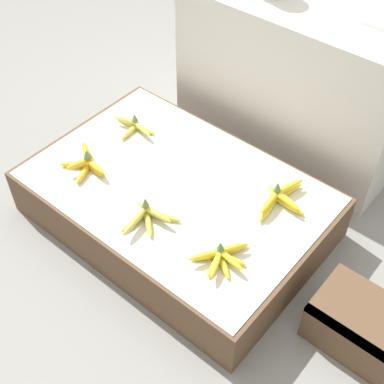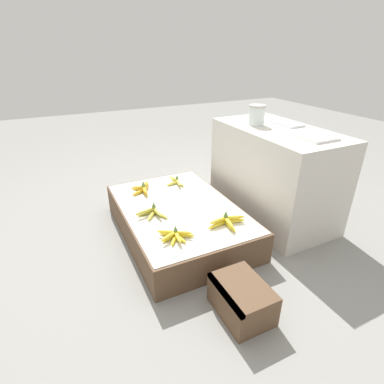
{
  "view_description": "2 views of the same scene",
  "coord_description": "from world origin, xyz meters",
  "views": [
    {
      "loc": [
        1.02,
        -1.12,
        1.76
      ],
      "look_at": [
        0.08,
        -0.0,
        0.24
      ],
      "focal_mm": 50.0,
      "sensor_mm": 36.0,
      "label": 1
    },
    {
      "loc": [
        1.79,
        -0.75,
        1.29
      ],
      "look_at": [
        -0.01,
        0.12,
        0.31
      ],
      "focal_mm": 28.0,
      "sensor_mm": 36.0,
      "label": 2
    }
  ],
  "objects": [
    {
      "name": "display_platform",
      "position": [
        0.0,
        0.0,
        0.11
      ],
      "size": [
        1.19,
        0.81,
        0.23
      ],
      "color": "brown",
      "rests_on": "ground_plane"
    },
    {
      "name": "banana_bunch_front_midleft",
      "position": [
        0.04,
        -0.21,
        0.25
      ],
      "size": [
        0.18,
        0.21,
        0.09
      ],
      "color": "gold",
      "rests_on": "display_platform"
    },
    {
      "name": "banana_bunch_front_left",
      "position": [
        -0.36,
        -0.16,
        0.25
      ],
      "size": [
        0.21,
        0.19,
        0.1
      ],
      "color": "gold",
      "rests_on": "display_platform"
    },
    {
      "name": "ground_plane",
      "position": [
        0.0,
        0.0,
        0.0
      ],
      "size": [
        10.0,
        10.0,
        0.0
      ],
      "primitive_type": "plane",
      "color": "gray"
    },
    {
      "name": "banana_bunch_front_midright",
      "position": [
        0.37,
        -0.18,
        0.25
      ],
      "size": [
        0.19,
        0.23,
        0.08
      ],
      "color": "yellow",
      "rests_on": "display_platform"
    },
    {
      "name": "wooden_crate",
      "position": [
        0.85,
        -0.01,
        0.09
      ],
      "size": [
        0.33,
        0.24,
        0.19
      ],
      "color": "brown",
      "rests_on": "ground_plane"
    },
    {
      "name": "back_vendor_table",
      "position": [
        0.07,
        0.81,
        0.37
      ],
      "size": [
        1.05,
        0.56,
        0.73
      ],
      "color": "beige",
      "rests_on": "ground_plane"
    },
    {
      "name": "banana_bunch_middle_midright",
      "position": [
        0.37,
        0.19,
        0.25
      ],
      "size": [
        0.18,
        0.28,
        0.1
      ],
      "color": "yellow",
      "rests_on": "display_platform"
    },
    {
      "name": "banana_bunch_middle_left",
      "position": [
        -0.38,
        0.14,
        0.25
      ],
      "size": [
        0.23,
        0.14,
        0.08
      ],
      "color": "#DBCC4C",
      "rests_on": "display_platform"
    }
  ]
}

